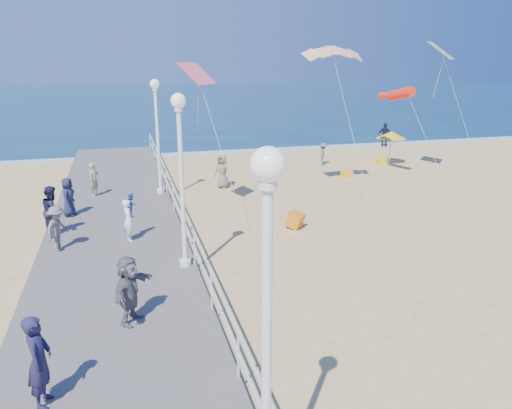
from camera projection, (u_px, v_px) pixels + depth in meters
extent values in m
plane|color=#DAB972|center=(341.00, 260.00, 17.15)|extent=(160.00, 160.00, 0.00)
cube|color=#0C2D49|center=(165.00, 101.00, 77.22)|extent=(160.00, 90.00, 0.05)
cube|color=white|center=(222.00, 152.00, 36.09)|extent=(160.00, 1.20, 0.04)
cube|color=slate|center=(115.00, 279.00, 15.20)|extent=(5.00, 44.00, 0.40)
cube|color=white|center=(194.00, 233.00, 15.46)|extent=(0.05, 42.00, 0.06)
cube|color=white|center=(194.00, 248.00, 15.60)|extent=(0.05, 42.00, 0.04)
cylinder|color=white|center=(266.00, 359.00, 6.66)|extent=(0.14, 0.14, 4.70)
sphere|color=white|center=(268.00, 164.00, 5.90)|extent=(0.44, 0.44, 0.44)
cylinder|color=white|center=(185.00, 262.00, 15.66)|extent=(0.36, 0.36, 0.20)
cylinder|color=white|center=(182.00, 190.00, 14.98)|extent=(0.14, 0.14, 4.70)
sphere|color=white|center=(178.00, 101.00, 14.22)|extent=(0.44, 0.44, 0.44)
cylinder|color=white|center=(161.00, 191.00, 23.98)|extent=(0.36, 0.36, 0.20)
cylinder|color=white|center=(158.00, 142.00, 23.30)|extent=(0.14, 0.14, 4.70)
sphere|color=white|center=(155.00, 84.00, 22.54)|extent=(0.44, 0.44, 0.44)
imported|color=white|center=(128.00, 220.00, 17.61)|extent=(0.45, 0.61, 1.51)
imported|color=blue|center=(132.00, 205.00, 17.63)|extent=(0.38, 0.46, 0.84)
imported|color=#1E1B3C|center=(39.00, 361.00, 9.20)|extent=(0.51, 0.72, 1.85)
imported|color=slate|center=(57.00, 229.00, 16.67)|extent=(1.01, 1.17, 1.57)
imported|color=#1B213D|center=(68.00, 197.00, 20.32)|extent=(0.66, 0.87, 1.61)
imported|color=slate|center=(129.00, 290.00, 12.12)|extent=(1.26, 1.65, 1.74)
imported|color=tan|center=(94.00, 180.00, 23.21)|extent=(0.63, 0.69, 1.58)
imported|color=#1D1B3C|center=(53.00, 211.00, 18.11)|extent=(0.73, 0.92, 1.85)
imported|color=slate|center=(323.00, 154.00, 31.69)|extent=(0.88, 1.07, 1.44)
imported|color=#161A32|center=(385.00, 135.00, 38.11)|extent=(1.13, 0.93, 1.81)
imported|color=#7E6A57|center=(222.00, 171.00, 26.20)|extent=(1.02, 1.01, 1.77)
cube|color=#DF420D|center=(295.00, 221.00, 20.15)|extent=(0.89, 0.89, 0.74)
cylinder|color=white|center=(390.00, 151.00, 31.84)|extent=(0.05, 0.05, 1.80)
cone|color=#F1AF19|center=(391.00, 135.00, 31.55)|extent=(1.90, 1.90, 0.45)
cube|color=yellow|center=(347.00, 174.00, 28.62)|extent=(0.55, 0.55, 0.40)
cube|color=yellow|center=(381.00, 161.00, 32.18)|extent=(0.55, 0.55, 0.40)
cylinder|color=red|center=(401.00, 94.00, 26.73)|extent=(1.05, 2.91, 1.13)
cube|color=#E7556E|center=(197.00, 73.00, 19.78)|extent=(1.64, 1.66, 0.85)
cube|color=#19A8DA|center=(441.00, 51.00, 26.63)|extent=(2.02, 2.03, 0.93)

